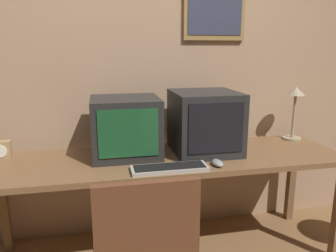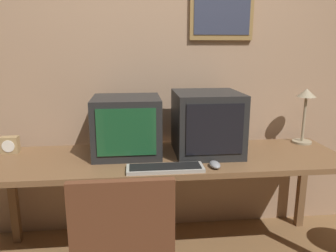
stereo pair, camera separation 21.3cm
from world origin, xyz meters
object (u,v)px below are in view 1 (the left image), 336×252
Objects in this scene: monitor_right at (205,122)px; keyboard_main at (170,168)px; mouse_near_keyboard at (217,163)px; monitor_left at (126,127)px; desk_clock at (1,150)px; desk_lamp at (295,103)px.

monitor_right reaches higher than keyboard_main.
monitor_left is at bearing 148.42° from mouse_near_keyboard.
monitor_left is 3.81× the size of mouse_near_keyboard.
mouse_near_keyboard is at bearing -17.66° from desk_clock.
mouse_near_keyboard is at bearing -150.41° from desk_lamp.
monitor_right is 0.80m from desk_lamp.
mouse_near_keyboard is (-0.01, -0.30, -0.19)m from monitor_right.
monitor_right is 0.49m from keyboard_main.
keyboard_main is 3.91× the size of mouse_near_keyboard.
monitor_left is 0.54m from monitor_right.
desk_clock is at bearing 172.97° from monitor_left.
desk_clock reaches higher than keyboard_main.
monitor_left reaches higher than desk_clock.
desk_clock is at bearing 156.91° from keyboard_main.
keyboard_main is (0.23, -0.34, -0.18)m from monitor_left.
mouse_near_keyboard is at bearing -92.24° from monitor_right.
desk_clock is (-1.03, 0.44, 0.05)m from keyboard_main.
monitor_left is 0.97× the size of keyboard_main.
mouse_near_keyboard is 1.40m from desk_clock.
mouse_near_keyboard is at bearing 2.67° from keyboard_main.
monitor_left is 1.07× the size of desk_lamp.
keyboard_main is 1.10× the size of desk_lamp.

